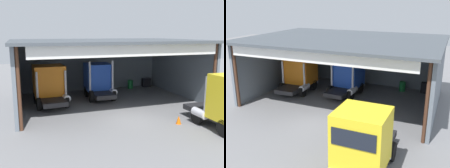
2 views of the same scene
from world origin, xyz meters
The scene contains 8 objects.
ground_plane centered at (0.00, 0.00, 0.00)m, with size 80.00×80.00×0.00m, color slate.
workshop_shed centered at (0.00, 6.31, 3.86)m, with size 15.84×11.71×5.48m.
truck_orange_center_bay centered at (-4.89, 5.76, 1.79)m, with size 2.78×4.66×3.37m.
truck_blue_left_bay centered at (-0.29, 6.65, 1.74)m, with size 2.56×4.74×3.62m.
truck_yellow_right_bay centered at (4.91, -4.26, 1.86)m, with size 2.64×5.26×3.57m.
oil_drum centered at (4.26, 9.62, 0.47)m, with size 0.58×0.58×0.93m, color #197233.
tool_cart centered at (6.42, 9.97, 0.50)m, with size 0.90×0.60×1.00m, color black.
traffic_cone centered at (2.65, -2.15, 0.28)m, with size 0.36×0.36×0.56m, color orange.
Camera 2 is at (8.50, -15.57, 8.48)m, focal length 43.03 mm.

